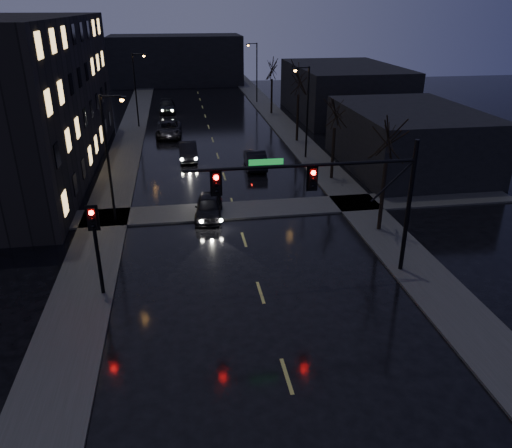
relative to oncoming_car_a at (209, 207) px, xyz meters
name	(u,v)px	position (x,y,z in m)	size (l,w,h in m)	color
ground	(299,416)	(1.80, -17.78, -0.71)	(160.00, 160.00, 0.00)	black
sidewalk_left	(126,150)	(-6.70, 17.22, -0.65)	(3.00, 140.00, 0.12)	#2D2D2B
sidewalk_right	(300,143)	(10.30, 17.22, -0.65)	(3.00, 140.00, 0.12)	#2D2D2B
sidewalk_cross	(235,210)	(1.80, 0.72, -0.65)	(40.00, 3.00, 0.12)	#2D2D2B
apartment_block	(9,98)	(-14.70, 12.22, 5.29)	(12.00, 30.00, 12.00)	black
commercial_right_near	(408,139)	(17.30, 8.22, 1.79)	(10.00, 14.00, 5.00)	black
commercial_right_far	(343,91)	(18.80, 30.22, 2.29)	(12.00, 18.00, 6.00)	black
far_block	(176,60)	(-1.20, 60.22, 3.29)	(22.00, 10.00, 8.00)	black
signal_mast	(337,187)	(5.65, -8.78, 4.15)	(11.11, 0.41, 7.00)	black
signal_pole_left	(96,238)	(-5.70, -8.79, 2.30)	(0.35, 0.41, 4.53)	black
tree_near	(389,131)	(10.20, -3.78, 5.50)	(3.52, 3.52, 8.08)	black
tree_mid_a	(336,105)	(10.20, 6.22, 5.11)	(3.30, 3.30, 7.58)	black
tree_mid_b	(299,74)	(10.20, 18.22, 5.89)	(3.74, 3.74, 8.59)	black
tree_far	(272,64)	(10.20, 32.22, 5.35)	(3.43, 3.43, 7.88)	black
streetlight_l_near	(110,149)	(-5.78, 0.22, 4.06)	(1.53, 0.28, 8.00)	black
streetlight_l_far	(137,84)	(-5.78, 27.22, 4.06)	(1.53, 0.28, 8.00)	black
streetlight_r_mid	(305,105)	(9.38, 12.22, 4.06)	(1.53, 0.28, 8.00)	black
streetlight_r_far	(255,68)	(9.38, 40.22, 4.06)	(1.53, 0.28, 8.00)	black
oncoming_car_a	(209,207)	(0.00, 0.00, 0.00)	(1.69, 4.19, 1.43)	black
oncoming_car_b	(188,151)	(-0.90, 13.60, 0.02)	(1.55, 4.45, 1.47)	black
oncoming_car_c	(169,129)	(-2.62, 22.54, 0.06)	(2.55, 5.54, 1.54)	black
oncoming_car_d	(167,106)	(-2.84, 35.38, 0.02)	(2.06, 5.06, 1.47)	black
lead_car	(255,159)	(4.66, 10.18, 0.06)	(1.64, 4.71, 1.55)	black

